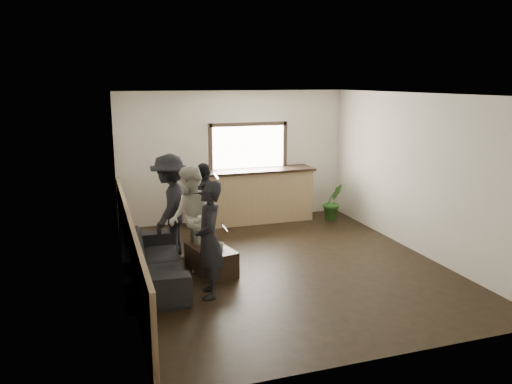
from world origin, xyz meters
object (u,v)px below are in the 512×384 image
object	(u,v)px
coffee_table	(211,260)
person_c	(170,206)
bar_counter	(252,193)
person_b	(191,219)
cup_a	(202,242)
sofa	(153,260)
cup_b	(221,245)
potted_plant	(333,202)
person_d	(205,206)
person_a	(209,240)

from	to	relation	value
coffee_table	person_c	bearing A→B (deg)	116.32
bar_counter	person_b	size ratio (longest dim) A/B	1.59
cup_a	sofa	bearing A→B (deg)	-165.60
bar_counter	coffee_table	size ratio (longest dim) A/B	2.91
sofa	cup_b	bearing A→B (deg)	-86.88
sofa	person_b	size ratio (longest dim) A/B	1.34
coffee_table	person_b	size ratio (longest dim) A/B	0.55
coffee_table	potted_plant	xyz separation A→B (m)	(3.25, 2.18, 0.20)
cup_b	person_b	distance (m)	0.65
bar_counter	sofa	size ratio (longest dim) A/B	1.19
potted_plant	person_d	distance (m)	3.22
bar_counter	cup_b	xyz separation A→B (m)	(-1.37, -2.67, -0.19)
potted_plant	sofa	bearing A→B (deg)	-151.82
cup_a	potted_plant	distance (m)	3.93
cup_b	person_b	world-z (taller)	person_b
potted_plant	cup_b	bearing A→B (deg)	-144.20
cup_a	person_b	bearing A→B (deg)	146.06
sofa	coffee_table	distance (m)	0.94
sofa	person_d	bearing A→B (deg)	-37.66
person_a	person_b	xyz separation A→B (m)	(-0.04, 1.11, 0.02)
sofa	person_a	world-z (taller)	person_a
coffee_table	bar_counter	bearing A→B (deg)	59.82
person_c	coffee_table	bearing A→B (deg)	50.98
person_a	person_d	distance (m)	2.14
person_d	person_c	bearing A→B (deg)	-37.44
person_c	person_a	bearing A→B (deg)	32.77
bar_counter	person_a	distance (m)	3.89
person_c	person_d	xyz separation A→B (m)	(0.66, 0.29, -0.11)
cup_a	person_b	size ratio (longest dim) A/B	0.08
bar_counter	person_a	xyz separation A→B (m)	(-1.74, -3.47, 0.19)
sofa	person_a	xyz separation A→B (m)	(0.71, -0.80, 0.50)
cup_a	person_a	distance (m)	1.08
coffee_table	potted_plant	size ratio (longest dim) A/B	1.13
sofa	person_c	bearing A→B (deg)	-21.06
person_b	person_c	distance (m)	0.74
cup_b	sofa	bearing A→B (deg)	-179.65
sofa	person_d	world-z (taller)	person_d
person_d	person_a	bearing A→B (deg)	18.15
cup_a	person_a	xyz separation A→B (m)	(-0.11, -1.01, 0.37)
cup_a	cup_b	size ratio (longest dim) A/B	1.43
cup_b	person_b	size ratio (longest dim) A/B	0.05
sofa	coffee_table	bearing A→B (deg)	-83.68
coffee_table	cup_a	size ratio (longest dim) A/B	7.22
person_c	person_d	world-z (taller)	person_c
cup_b	person_a	distance (m)	0.96
cup_a	potted_plant	xyz separation A→B (m)	(3.36, 2.03, -0.05)
sofa	cup_a	world-z (taller)	sofa
person_d	coffee_table	bearing A→B (deg)	20.49
bar_counter	person_c	bearing A→B (deg)	-140.30
cup_b	person_c	bearing A→B (deg)	122.02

